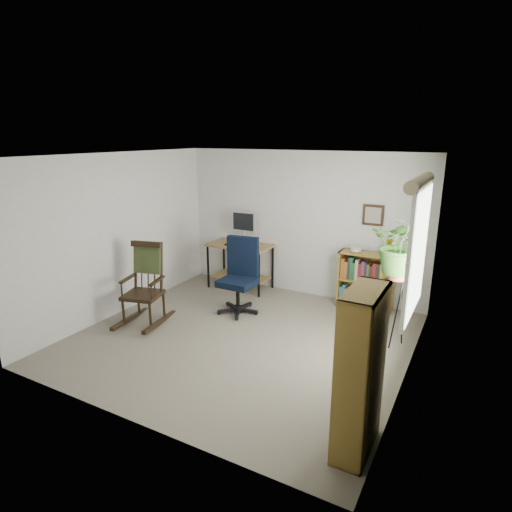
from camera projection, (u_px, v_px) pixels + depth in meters
The scene contains 18 objects.
floor at pixel (242, 338), 5.76m from camera, with size 4.20×4.00×0.00m, color gray.
ceiling at pixel (240, 155), 5.10m from camera, with size 4.20×4.00×0.00m, color silver.
wall_back at pixel (302, 224), 7.12m from camera, with size 4.20×0.00×2.40m, color silver.
wall_front at pixel (126, 306), 3.74m from camera, with size 4.20×0.00×2.40m, color silver.
wall_left at pixel (120, 235), 6.39m from camera, with size 0.00×4.00×2.40m, color silver.
wall_right at pixel (414, 278), 4.47m from camera, with size 0.00×4.00×2.40m, color silver.
window at pixel (417, 252), 4.69m from camera, with size 0.12×1.20×1.50m, color silver, non-canonical shape.
desk at pixel (240, 266), 7.55m from camera, with size 1.11×0.61×0.80m, color olive, non-canonical shape.
monitor at pixel (244, 227), 7.48m from camera, with size 0.46×0.16×0.56m, color silver, non-canonical shape.
keyboard at pixel (237, 245), 7.34m from camera, with size 0.40×0.15×0.03m, color black.
office_chair at pixel (238, 276), 6.43m from camera, with size 0.64×0.64×1.17m, color black, non-canonical shape.
rocking_chair at pixel (142, 284), 6.06m from camera, with size 0.62×1.03×1.19m, color black, non-canonical shape.
low_bookshelf at pixel (366, 281), 6.64m from camera, with size 0.85×0.28×0.90m, color olive, non-canonical shape.
tall_bookshelf at pixel (360, 373), 3.55m from camera, with size 0.28×0.64×1.47m, color olive, non-canonical shape.
plant_stand at pixel (394, 307), 5.47m from camera, with size 0.29×0.29×1.04m, color black, non-canonical shape.
spider_plant at pixel (403, 216), 5.14m from camera, with size 1.69×1.88×1.46m, color #336222.
potted_plant_small at pixel (387, 252), 6.38m from camera, with size 0.13×0.24×0.11m, color #336222.
framed_picture at pixel (373, 215), 6.49m from camera, with size 0.32×0.04×0.32m, color black, non-canonical shape.
Camera 1 is at (2.65, -4.51, 2.65)m, focal length 30.00 mm.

